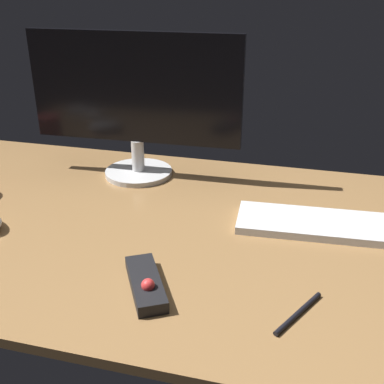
{
  "coord_description": "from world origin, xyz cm",
  "views": [
    {
      "loc": [
        32.79,
        -90.04,
        54.57
      ],
      "look_at": [
        7.94,
        5.89,
        8.0
      ],
      "focal_mm": 44.2,
      "sensor_mm": 36.0,
      "label": 1
    }
  ],
  "objects": [
    {
      "name": "media_remote",
      "position": [
        7.09,
        -24.19,
        3.29
      ],
      "size": [
        12.42,
        16.48,
        4.0
      ],
      "rotation": [
        0.0,
        0.0,
        -1.06
      ],
      "color": "black",
      "rests_on": "desk"
    },
    {
      "name": "desk",
      "position": [
        0.0,
        0.0,
        1.0
      ],
      "size": [
        140.0,
        84.0,
        2.0
      ],
      "primitive_type": "cube",
      "color": "olive",
      "rests_on": "ground"
    },
    {
      "name": "keyboard",
      "position": [
        39.8,
        7.29,
        2.9
      ],
      "size": [
        42.51,
        15.98,
        1.8
      ],
      "primitive_type": "cube",
      "rotation": [
        0.0,
        0.0,
        0.06
      ],
      "color": "silver",
      "rests_on": "desk"
    },
    {
      "name": "pen",
      "position": [
        34.28,
        -24.5,
        2.44
      ],
      "size": [
        7.3,
        12.56,
        0.89
      ],
      "primitive_type": "cylinder",
      "rotation": [
        0.0,
        1.57,
        1.08
      ],
      "color": "black",
      "rests_on": "desk"
    },
    {
      "name": "monitor",
      "position": [
        -12.84,
        25.8,
        23.3
      ],
      "size": [
        57.37,
        18.86,
        39.0
      ],
      "rotation": [
        0.0,
        0.0,
        0.03
      ],
      "color": "silver",
      "rests_on": "desk"
    }
  ]
}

